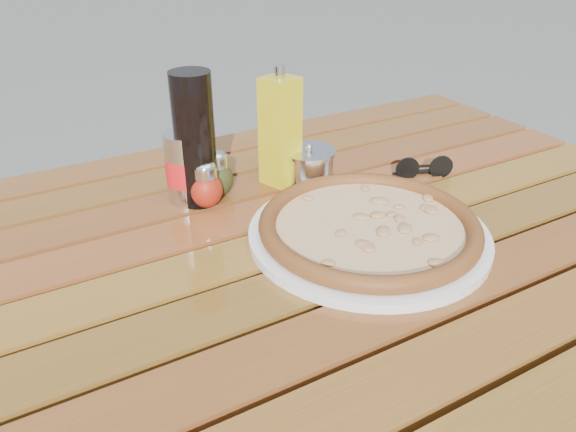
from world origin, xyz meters
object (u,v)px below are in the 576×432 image
table (294,280)px  soda_can (186,168)px  dark_bottle (195,140)px  plate (368,234)px  pepper_shaker (206,185)px  oregano_shaker (217,175)px  olive_oil_cruet (280,131)px  parmesan_tin (309,165)px  sunglasses (424,169)px  pizza (369,225)px

table → soda_can: soda_can is taller
dark_bottle → plate: bearing=-54.2°
pepper_shaker → oregano_shaker: same height
dark_bottle → olive_oil_cruet: size_ratio=1.05×
oregano_shaker → parmesan_tin: size_ratio=0.77×
pepper_shaker → olive_oil_cruet: 0.16m
soda_can → sunglasses: 0.43m
dark_bottle → olive_oil_cruet: bearing=-0.6°
pizza → oregano_shaker: 0.28m
plate → soda_can: soda_can is taller
plate → sunglasses: sunglasses is taller
pizza → olive_oil_cruet: size_ratio=2.04×
pizza → dark_bottle: dark_bottle is taller
oregano_shaker → table: bearing=-78.3°
olive_oil_cruet → sunglasses: 0.28m
pizza → olive_oil_cruet: 0.25m
dark_bottle → sunglasses: bearing=-16.0°
sunglasses → oregano_shaker: bearing=-175.9°
table → pepper_shaker: size_ratio=17.07×
table → pepper_shaker: 0.21m
parmesan_tin → table: bearing=-127.3°
sunglasses → parmesan_tin: bearing=177.3°
oregano_shaker → soda_can: bearing=170.8°
pepper_shaker → soda_can: bearing=117.2°
oregano_shaker → soda_can: size_ratio=0.68×
pizza → pepper_shaker: bearing=128.0°
table → olive_oil_cruet: bearing=67.0°
plate → parmesan_tin: bearing=82.7°
table → sunglasses: size_ratio=12.80×
soda_can → sunglasses: bearing=-17.1°
oregano_shaker → pepper_shaker: bearing=-138.5°
table → pizza: (0.10, -0.05, 0.10)m
parmesan_tin → sunglasses: (0.19, -0.09, -0.01)m
dark_bottle → soda_can: dark_bottle is taller
pepper_shaker → dark_bottle: dark_bottle is taller
pizza → sunglasses: sunglasses is taller
dark_bottle → olive_oil_cruet: 0.16m
soda_can → sunglasses: (0.41, -0.13, -0.04)m
table → soda_can: (-0.09, 0.20, 0.13)m
olive_oil_cruet → soda_can: bearing=175.0°
pepper_shaker → table: bearing=-66.1°
parmesan_tin → pepper_shaker: bearing=-179.8°
table → dark_bottle: size_ratio=6.36×
pepper_shaker → dark_bottle: size_ratio=0.37×
pepper_shaker → dark_bottle: 0.08m
dark_bottle → table: bearing=-67.9°
pizza → soda_can: (-0.19, 0.25, 0.04)m
soda_can → plate: bearing=-53.4°
oregano_shaker → sunglasses: (0.36, -0.12, -0.02)m
oregano_shaker → soda_can: soda_can is taller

